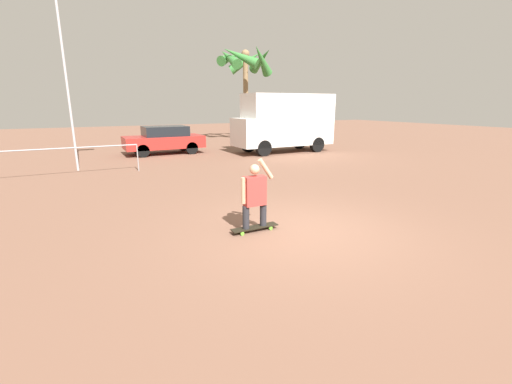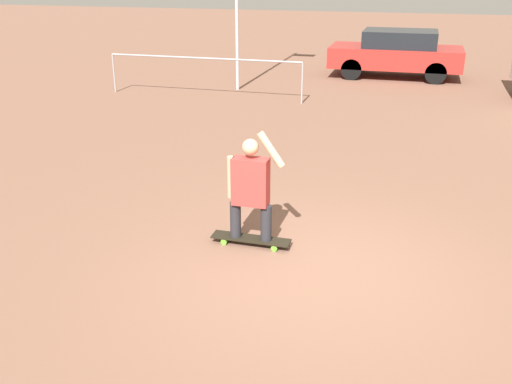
{
  "view_description": "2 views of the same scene",
  "coord_description": "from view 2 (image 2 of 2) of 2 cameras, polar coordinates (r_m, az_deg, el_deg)",
  "views": [
    {
      "loc": [
        -4.07,
        -5.52,
        2.57
      ],
      "look_at": [
        -0.8,
        0.65,
        0.78
      ],
      "focal_mm": 24.0,
      "sensor_mm": 36.0,
      "label": 1
    },
    {
      "loc": [
        0.91,
        -5.86,
        3.36
      ],
      "look_at": [
        -0.96,
        0.75,
        0.61
      ],
      "focal_mm": 40.0,
      "sensor_mm": 36.0,
      "label": 2
    }
  ],
  "objects": [
    {
      "name": "ground_plane",
      "position": [
        6.82,
        6.09,
        -7.86
      ],
      "size": [
        80.0,
        80.0,
        0.0
      ],
      "primitive_type": "plane",
      "color": "brown"
    },
    {
      "name": "skateboard",
      "position": [
        7.34,
        -0.53,
        -4.73
      ],
      "size": [
        1.03,
        0.23,
        0.1
      ],
      "color": "black",
      "rests_on": "ground_plane"
    },
    {
      "name": "person_skateboarder",
      "position": [
        7.04,
        -0.56,
        0.7
      ],
      "size": [
        0.73,
        0.22,
        1.43
      ],
      "color": "#28282D",
      "rests_on": "skateboard"
    },
    {
      "name": "parked_car_red",
      "position": [
        19.07,
        13.87,
        13.38
      ],
      "size": [
        4.07,
        1.86,
        1.46
      ],
      "color": "black",
      "rests_on": "ground_plane"
    },
    {
      "name": "plaza_railing_segment",
      "position": [
        15.6,
        -5.28,
        12.74
      ],
      "size": [
        5.42,
        0.05,
        1.08
      ],
      "color": "#99999E",
      "rests_on": "ground_plane"
    }
  ]
}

